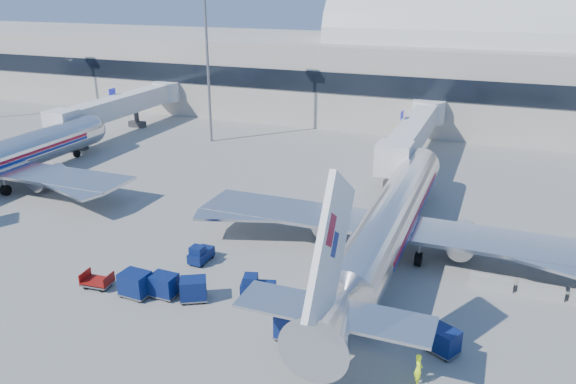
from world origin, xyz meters
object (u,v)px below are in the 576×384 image
at_px(tug_lead, 257,287).
at_px(cart_train_a, 193,289).
at_px(mast_west, 206,30).
at_px(cart_train_c, 135,284).
at_px(jetbridge_near, 415,130).
at_px(tug_left, 200,254).
at_px(barrier_mid, 541,291).
at_px(cart_solo_near, 292,327).
at_px(jetbridge_mid, 126,104).
at_px(ramp_worker, 418,369).
at_px(tug_right, 366,309).
at_px(cart_open_red, 98,282).
at_px(cart_train_b, 164,285).
at_px(airliner_main, 389,221).
at_px(barrier_near, 491,282).
at_px(cart_solo_far, 443,340).

height_order(tug_lead, cart_train_a, cart_train_a).
distance_m(mast_west, cart_train_c, 43.37).
relative_size(cart_train_a, cart_train_c, 1.08).
height_order(jetbridge_near, tug_left, jetbridge_near).
xyz_separation_m(barrier_mid, cart_solo_near, (-14.31, -11.07, 0.46)).
bearing_deg(barrier_mid, jetbridge_mid, 152.65).
bearing_deg(cart_solo_near, mast_west, 132.00).
height_order(tug_lead, ramp_worker, ramp_worker).
height_order(tug_left, cart_solo_near, cart_solo_near).
xyz_separation_m(tug_right, cart_open_red, (-18.85, -3.07, -0.33)).
xyz_separation_m(tug_right, cart_train_b, (-13.70, -2.41, 0.17)).
bearing_deg(ramp_worker, airliner_main, -3.66).
distance_m(mast_west, tug_right, 48.70).
height_order(barrier_mid, cart_open_red, barrier_mid).
relative_size(barrier_near, barrier_mid, 1.00).
bearing_deg(jetbridge_mid, mast_west, -3.21).
bearing_deg(airliner_main, cart_solo_near, -102.48).
distance_m(mast_west, tug_lead, 44.22).
distance_m(cart_train_a, cart_solo_near, 8.12).
distance_m(jetbridge_near, tug_lead, 36.40).
xyz_separation_m(mast_west, tug_lead, (22.86, -35.14, -14.07)).
height_order(airliner_main, mast_west, mast_west).
distance_m(jetbridge_mid, tug_left, 45.40).
relative_size(tug_right, cart_open_red, 1.22).
relative_size(airliner_main, tug_right, 14.07).
height_order(barrier_near, tug_left, tug_left).
distance_m(cart_train_b, cart_train_c, 1.99).
xyz_separation_m(tug_left, cart_solo_far, (19.07, -4.88, 0.15)).
relative_size(airliner_main, cart_train_a, 16.14).
distance_m(cart_train_a, cart_train_c, 4.16).
bearing_deg(ramp_worker, cart_solo_far, -37.85).
height_order(cart_train_a, ramp_worker, ramp_worker).
distance_m(jetbridge_near, mast_west, 29.67).
distance_m(airliner_main, tug_lead, 12.20).
height_order(jetbridge_near, cart_solo_far, jetbridge_near).
bearing_deg(cart_solo_far, tug_lead, -160.63).
relative_size(mast_west, cart_open_red, 10.40).
xyz_separation_m(barrier_mid, ramp_worker, (-6.51, -12.25, 0.46)).
xyz_separation_m(barrier_near, tug_lead, (-15.14, -7.14, 0.27)).
bearing_deg(tug_right, tug_left, -177.63).
distance_m(cart_train_a, ramp_worker, 15.99).
height_order(tug_left, cart_train_b, cart_train_b).
bearing_deg(mast_west, cart_solo_near, -55.36).
relative_size(cart_train_b, cart_open_red, 0.88).
relative_size(barrier_near, cart_open_red, 1.38).
distance_m(jetbridge_mid, cart_train_a, 50.80).
bearing_deg(airliner_main, barrier_mid, -12.50).
relative_size(jetbridge_mid, tug_left, 11.66).
bearing_deg(jetbridge_mid, cart_open_red, -56.18).
distance_m(mast_west, cart_solo_far, 53.31).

